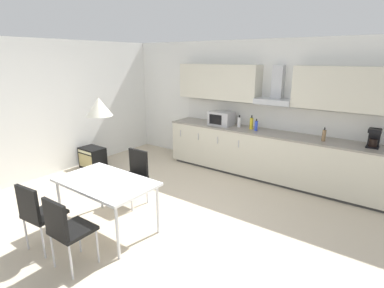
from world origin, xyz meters
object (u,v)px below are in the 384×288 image
(bottle_white, at_px, (239,122))
(dining_table, at_px, (106,184))
(chair_far_left, at_px, (134,172))
(guitar_amp, at_px, (93,158))
(microwave, at_px, (221,118))
(coffee_maker, at_px, (374,138))
(chair_near_right, at_px, (66,227))
(bottle_blue, at_px, (256,126))
(pendant_lamp, at_px, (99,107))
(bottle_yellow, at_px, (251,123))
(chair_near_left, at_px, (38,211))
(bottle_brown, at_px, (324,135))

(bottle_white, xyz_separation_m, dining_table, (-0.33, -3.08, -0.35))
(chair_far_left, bearing_deg, guitar_amp, 163.21)
(microwave, distance_m, chair_far_left, 2.33)
(microwave, distance_m, coffee_maker, 2.75)
(bottle_white, relative_size, dining_table, 0.18)
(chair_near_right, relative_size, guitar_amp, 1.67)
(bottle_blue, height_order, bottle_white, bottle_white)
(bottle_white, bearing_deg, bottle_blue, -11.37)
(bottle_blue, distance_m, pendant_lamp, 3.16)
(bottle_yellow, xyz_separation_m, chair_near_left, (-0.90, -3.84, -0.50))
(coffee_maker, height_order, guitar_amp, coffee_maker)
(bottle_blue, bearing_deg, bottle_yellow, 155.36)
(microwave, bearing_deg, bottle_blue, -2.33)
(chair_near_left, bearing_deg, dining_table, 69.67)
(bottle_white, relative_size, guitar_amp, 0.47)
(pendant_lamp, bearing_deg, microwave, 91.05)
(coffee_maker, height_order, bottle_blue, coffee_maker)
(coffee_maker, bearing_deg, chair_near_left, -127.88)
(bottle_white, xyz_separation_m, chair_near_left, (-0.62, -3.86, -0.49))
(coffee_maker, height_order, bottle_white, coffee_maker)
(coffee_maker, bearing_deg, bottle_blue, -178.27)
(coffee_maker, distance_m, pendant_lamp, 4.13)
(dining_table, xyz_separation_m, chair_far_left, (-0.30, 0.78, -0.14))
(dining_table, bearing_deg, bottle_yellow, 78.67)
(chair_near_left, height_order, guitar_amp, chair_near_left)
(bottle_white, bearing_deg, coffee_maker, -0.56)
(chair_near_right, distance_m, pendant_lamp, 1.43)
(chair_far_left, relative_size, guitar_amp, 1.67)
(dining_table, height_order, chair_near_right, chair_near_right)
(bottle_white, xyz_separation_m, chair_far_left, (-0.63, -2.30, -0.49))
(coffee_maker, distance_m, guitar_amp, 5.28)
(coffee_maker, relative_size, chair_near_right, 0.34)
(coffee_maker, xyz_separation_m, pendant_lamp, (-2.70, -3.06, 0.63))
(coffee_maker, bearing_deg, bottle_white, 179.44)
(bottle_brown, distance_m, guitar_amp, 4.58)
(bottle_blue, distance_m, dining_table, 3.11)
(coffee_maker, xyz_separation_m, bottle_blue, (-1.95, -0.06, -0.05))
(bottle_brown, bearing_deg, microwave, 178.45)
(microwave, relative_size, pendant_lamp, 1.50)
(guitar_amp, relative_size, pendant_lamp, 1.62)
(pendant_lamp, bearing_deg, guitar_amp, 148.54)
(microwave, bearing_deg, chair_far_left, -96.16)
(bottle_brown, distance_m, chair_near_left, 4.42)
(coffee_maker, distance_m, chair_near_left, 4.89)
(microwave, bearing_deg, dining_table, -88.95)
(guitar_amp, bearing_deg, bottle_blue, 28.88)
(bottle_white, distance_m, dining_table, 3.12)
(guitar_amp, bearing_deg, coffee_maker, 19.02)
(bottle_blue, relative_size, chair_far_left, 0.26)
(bottle_blue, relative_size, bottle_white, 0.95)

